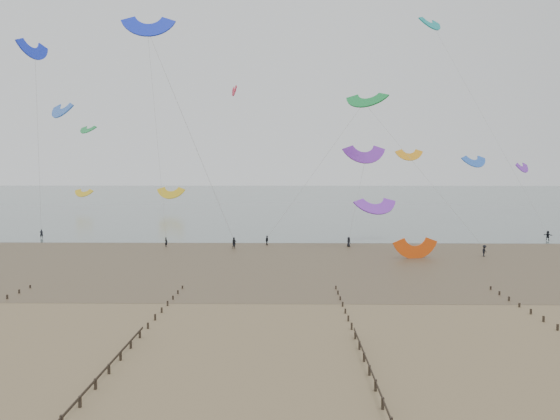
{
  "coord_description": "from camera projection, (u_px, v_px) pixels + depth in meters",
  "views": [
    {
      "loc": [
        -1.61,
        -50.83,
        14.35
      ],
      "look_at": [
        -2.77,
        28.0,
        8.0
      ],
      "focal_mm": 35.0,
      "sensor_mm": 36.0,
      "label": 1
    }
  ],
  "objects": [
    {
      "name": "kitesurfers",
      "position": [
        412.0,
        241.0,
        98.13
      ],
      "size": [
        126.36,
        22.17,
        1.87
      ],
      "color": "black",
      "rests_on": "ground"
    },
    {
      "name": "ground",
      "position": [
        305.0,
        317.0,
        51.79
      ],
      "size": [
        500.0,
        500.0,
        0.0
      ],
      "primitive_type": "plane",
      "color": "brown",
      "rests_on": "ground"
    },
    {
      "name": "kites_airborne",
      "position": [
        267.0,
        140.0,
        135.44
      ],
      "size": [
        238.66,
        122.65,
        45.32
      ],
      "color": "#178A3B",
      "rests_on": "ground"
    },
    {
      "name": "grounded_kite",
      "position": [
        415.0,
        258.0,
        85.05
      ],
      "size": [
        7.22,
        6.25,
        3.41
      ],
      "primitive_type": null,
      "rotation": [
        1.54,
        0.0,
        0.26
      ],
      "color": "#F04E0F",
      "rests_on": "ground"
    },
    {
      "name": "groynes",
      "position": [
        381.0,
        398.0,
        32.71
      ],
      "size": [
        72.16,
        50.16,
        1.0
      ],
      "color": "black",
      "rests_on": "ground"
    },
    {
      "name": "kitesurfer_lead",
      "position": [
        166.0,
        242.0,
        97.07
      ],
      "size": [
        0.75,
        0.69,
        1.72
      ],
      "primitive_type": "imported",
      "rotation": [
        0.0,
        0.0,
        2.53
      ],
      "color": "black",
      "rests_on": "ground"
    },
    {
      "name": "sea_and_shore",
      "position": [
        272.0,
        257.0,
        86.14
      ],
      "size": [
        500.0,
        665.0,
        0.03
      ],
      "color": "#475654",
      "rests_on": "ground"
    }
  ]
}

